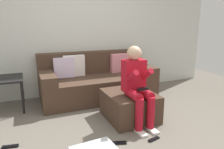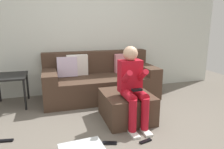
{
  "view_description": "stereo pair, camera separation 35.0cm",
  "coord_description": "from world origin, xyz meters",
  "px_view_note": "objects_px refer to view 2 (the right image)",
  "views": [
    {
      "loc": [
        -1.12,
        -2.29,
        1.44
      ],
      "look_at": [
        0.24,
        0.95,
        0.59
      ],
      "focal_mm": 33.78,
      "sensor_mm": 36.0,
      "label": 1
    },
    {
      "loc": [
        -0.79,
        -2.41,
        1.44
      ],
      "look_at": [
        0.24,
        0.95,
        0.59
      ],
      "focal_mm": 33.78,
      "sensor_mm": 36.0,
      "label": 2
    }
  ],
  "objects_px": {
    "couch_sectional": "(99,81)",
    "person_seated": "(133,83)",
    "ottoman": "(126,106)",
    "remote_near_ottoman": "(146,141)",
    "remote_under_side_table": "(5,141)",
    "remote_by_storage_bin": "(109,143)",
    "side_table": "(10,79)"
  },
  "relations": [
    {
      "from": "person_seated",
      "to": "remote_near_ottoman",
      "type": "distance_m",
      "value": 0.79
    },
    {
      "from": "person_seated",
      "to": "remote_near_ottoman",
      "type": "xyz_separation_m",
      "value": [
        -0.02,
        -0.49,
        -0.61
      ]
    },
    {
      "from": "person_seated",
      "to": "remote_under_side_table",
      "type": "height_order",
      "value": "person_seated"
    },
    {
      "from": "couch_sectional",
      "to": "remote_under_side_table",
      "type": "bearing_deg",
      "value": -139.8
    },
    {
      "from": "couch_sectional",
      "to": "side_table",
      "type": "relative_size",
      "value": 3.43
    },
    {
      "from": "remote_by_storage_bin",
      "to": "remote_near_ottoman",
      "type": "bearing_deg",
      "value": 7.23
    },
    {
      "from": "ottoman",
      "to": "remote_by_storage_bin",
      "type": "bearing_deg",
      "value": -126.73
    },
    {
      "from": "remote_near_ottoman",
      "to": "remote_under_side_table",
      "type": "xyz_separation_m",
      "value": [
        -1.67,
        0.53,
        0.0
      ]
    },
    {
      "from": "couch_sectional",
      "to": "remote_under_side_table",
      "type": "distance_m",
      "value": 2.03
    },
    {
      "from": "side_table",
      "to": "remote_near_ottoman",
      "type": "relative_size",
      "value": 3.75
    },
    {
      "from": "couch_sectional",
      "to": "remote_by_storage_bin",
      "type": "xyz_separation_m",
      "value": [
        -0.3,
        -1.73,
        -0.32
      ]
    },
    {
      "from": "ottoman",
      "to": "person_seated",
      "type": "height_order",
      "value": "person_seated"
    },
    {
      "from": "remote_under_side_table",
      "to": "couch_sectional",
      "type": "bearing_deg",
      "value": 49.51
    },
    {
      "from": "couch_sectional",
      "to": "side_table",
      "type": "bearing_deg",
      "value": -179.5
    },
    {
      "from": "couch_sectional",
      "to": "person_seated",
      "type": "xyz_separation_m",
      "value": [
        0.16,
        -1.33,
        0.3
      ]
    },
    {
      "from": "side_table",
      "to": "remote_under_side_table",
      "type": "bearing_deg",
      "value": -86.27
    },
    {
      "from": "remote_by_storage_bin",
      "to": "person_seated",
      "type": "bearing_deg",
      "value": 60.4
    },
    {
      "from": "side_table",
      "to": "remote_by_storage_bin",
      "type": "bearing_deg",
      "value": -52.51
    },
    {
      "from": "couch_sectional",
      "to": "side_table",
      "type": "xyz_separation_m",
      "value": [
        -1.62,
        -0.01,
        0.16
      ]
    },
    {
      "from": "ottoman",
      "to": "remote_under_side_table",
      "type": "height_order",
      "value": "ottoman"
    },
    {
      "from": "person_seated",
      "to": "remote_by_storage_bin",
      "type": "height_order",
      "value": "person_seated"
    },
    {
      "from": "couch_sectional",
      "to": "person_seated",
      "type": "distance_m",
      "value": 1.37
    },
    {
      "from": "ottoman",
      "to": "remote_near_ottoman",
      "type": "relative_size",
      "value": 4.69
    },
    {
      "from": "remote_by_storage_bin",
      "to": "side_table",
      "type": "bearing_deg",
      "value": 146.74
    },
    {
      "from": "ottoman",
      "to": "remote_near_ottoman",
      "type": "xyz_separation_m",
      "value": [
        -0.01,
        -0.7,
        -0.2
      ]
    },
    {
      "from": "remote_near_ottoman",
      "to": "remote_under_side_table",
      "type": "bearing_deg",
      "value": 148.49
    },
    {
      "from": "ottoman",
      "to": "remote_by_storage_bin",
      "type": "height_order",
      "value": "ottoman"
    },
    {
      "from": "side_table",
      "to": "remote_under_side_table",
      "type": "distance_m",
      "value": 1.37
    },
    {
      "from": "person_seated",
      "to": "remote_by_storage_bin",
      "type": "distance_m",
      "value": 0.86
    },
    {
      "from": "ottoman",
      "to": "remote_under_side_table",
      "type": "relative_size",
      "value": 4.28
    },
    {
      "from": "side_table",
      "to": "couch_sectional",
      "type": "bearing_deg",
      "value": 0.5
    },
    {
      "from": "ottoman",
      "to": "remote_near_ottoman",
      "type": "distance_m",
      "value": 0.72
    }
  ]
}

